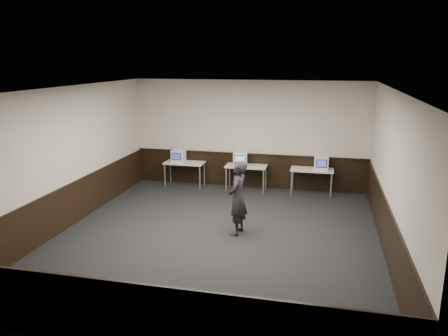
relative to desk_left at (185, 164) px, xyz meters
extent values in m
plane|color=black|center=(1.90, -3.60, -0.68)|extent=(8.00, 8.00, 0.00)
plane|color=white|center=(1.90, -3.60, 2.52)|extent=(8.00, 8.00, 0.00)
plane|color=beige|center=(1.90, 0.40, 0.92)|extent=(7.00, 0.00, 7.00)
plane|color=beige|center=(1.90, -7.60, 0.92)|extent=(7.00, 0.00, 7.00)
plane|color=beige|center=(-1.60, -3.60, 0.92)|extent=(0.00, 8.00, 8.00)
plane|color=beige|center=(5.40, -3.60, 0.92)|extent=(0.00, 8.00, 8.00)
cube|color=black|center=(1.90, 0.38, -0.18)|extent=(6.98, 0.04, 1.00)
cube|color=black|center=(1.90, -7.58, -0.18)|extent=(6.98, 0.04, 1.00)
cube|color=black|center=(-1.58, -3.60, -0.18)|extent=(0.04, 7.98, 1.00)
cube|color=black|center=(5.38, -3.60, -0.18)|extent=(0.04, 7.98, 1.00)
cube|color=black|center=(1.90, 0.36, 0.34)|extent=(6.98, 0.06, 0.04)
cube|color=silver|center=(0.00, 0.00, 0.05)|extent=(1.20, 0.60, 0.04)
cylinder|color=#999999|center=(-0.55, -0.25, -0.32)|extent=(0.04, 0.04, 0.71)
cylinder|color=#999999|center=(0.55, -0.25, -0.32)|extent=(0.04, 0.04, 0.71)
cylinder|color=#999999|center=(-0.55, 0.25, -0.32)|extent=(0.04, 0.04, 0.71)
cylinder|color=#999999|center=(0.55, 0.25, -0.32)|extent=(0.04, 0.04, 0.71)
cube|color=silver|center=(1.90, 0.00, 0.05)|extent=(1.20, 0.60, 0.04)
cylinder|color=#999999|center=(1.35, -0.25, -0.32)|extent=(0.04, 0.04, 0.71)
cylinder|color=#999999|center=(2.45, -0.25, -0.32)|extent=(0.04, 0.04, 0.71)
cylinder|color=#999999|center=(1.35, 0.25, -0.32)|extent=(0.04, 0.04, 0.71)
cylinder|color=#999999|center=(2.45, 0.25, -0.32)|extent=(0.04, 0.04, 0.71)
cube|color=silver|center=(3.80, 0.00, 0.05)|extent=(1.20, 0.60, 0.04)
cylinder|color=#999999|center=(3.25, -0.25, -0.32)|extent=(0.04, 0.04, 0.71)
cylinder|color=#999999|center=(4.35, -0.25, -0.32)|extent=(0.04, 0.04, 0.71)
cylinder|color=#999999|center=(3.25, 0.25, -0.32)|extent=(0.04, 0.04, 0.71)
cylinder|color=#999999|center=(4.35, 0.25, -0.32)|extent=(0.04, 0.04, 0.71)
cube|color=white|center=(-0.18, 0.01, 0.26)|extent=(0.38, 0.39, 0.37)
cube|color=black|center=(-0.19, -0.19, 0.28)|extent=(0.28, 0.02, 0.22)
cube|color=#3638A1|center=(-0.19, -0.20, 0.28)|extent=(0.24, 0.01, 0.19)
cube|color=white|center=(1.72, -0.03, 0.27)|extent=(0.48, 0.50, 0.41)
cube|color=black|center=(1.76, -0.24, 0.29)|extent=(0.30, 0.07, 0.24)
cube|color=beige|center=(1.76, -0.25, 0.29)|extent=(0.26, 0.05, 0.20)
cube|color=white|center=(4.04, 0.03, 0.26)|extent=(0.41, 0.42, 0.39)
cube|color=black|center=(4.05, -0.18, 0.28)|extent=(0.29, 0.03, 0.23)
cube|color=#343A9B|center=(4.05, -0.19, 0.28)|extent=(0.25, 0.02, 0.19)
imported|color=black|center=(2.30, -3.32, 0.16)|extent=(0.46, 0.65, 1.67)
camera|label=1|loc=(4.06, -12.25, 3.11)|focal=35.00mm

